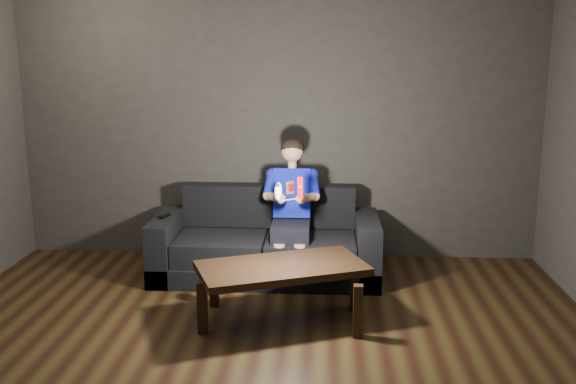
{
  "coord_description": "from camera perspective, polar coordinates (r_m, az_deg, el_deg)",
  "views": [
    {
      "loc": [
        0.45,
        -3.62,
        2.0
      ],
      "look_at": [
        0.15,
        1.55,
        0.85
      ],
      "focal_mm": 40.0,
      "sensor_mm": 36.0,
      "label": 1
    }
  ],
  "objects": [
    {
      "name": "back_wall",
      "position": [
        6.17,
        -0.89,
        6.46
      ],
      "size": [
        5.0,
        0.04,
        2.7
      ],
      "primitive_type": "cube",
      "color": "#332F2C",
      "rests_on": "ground"
    },
    {
      "name": "nunchuk_white",
      "position": [
        5.15,
        -0.86,
        0.07
      ],
      "size": [
        0.07,
        0.1,
        0.16
      ],
      "color": "white",
      "rests_on": "child"
    },
    {
      "name": "floor",
      "position": [
        4.16,
        -3.42,
        -16.22
      ],
      "size": [
        5.0,
        5.0,
        0.0
      ],
      "primitive_type": "plane",
      "color": "black",
      "rests_on": "ground"
    },
    {
      "name": "wii_remote_red",
      "position": [
        5.13,
        1.08,
        0.36
      ],
      "size": [
        0.05,
        0.07,
        0.18
      ],
      "color": "red",
      "rests_on": "child"
    },
    {
      "name": "coffee_table",
      "position": [
        4.8,
        -0.55,
        -7.14
      ],
      "size": [
        1.36,
        1.02,
        0.44
      ],
      "color": "black",
      "rests_on": "floor"
    },
    {
      "name": "child",
      "position": [
        5.63,
        0.32,
        -0.75
      ],
      "size": [
        0.49,
        0.6,
        1.21
      ],
      "color": "black",
      "rests_on": "sofa"
    },
    {
      "name": "sofa",
      "position": [
        5.81,
        -1.92,
        -5.0
      ],
      "size": [
        2.0,
        0.86,
        0.77
      ],
      "color": "black",
      "rests_on": "floor"
    },
    {
      "name": "wii_remote_black",
      "position": [
        5.8,
        -10.9,
        -2.09
      ],
      "size": [
        0.07,
        0.14,
        0.03
      ],
      "color": "black",
      "rests_on": "sofa"
    }
  ]
}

